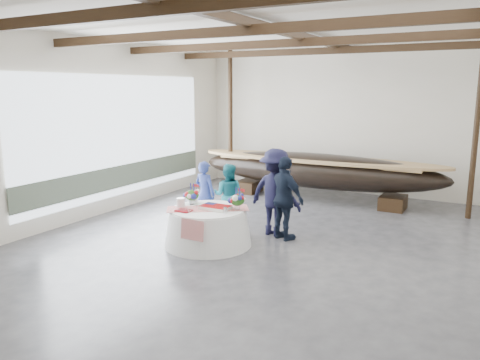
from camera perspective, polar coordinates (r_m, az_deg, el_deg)
The scene contains 13 objects.
floor at distance 9.94m, azimuth 3.73°, elevation -8.04°, with size 10.00×12.00×0.01m, color #3D3D42.
wall_back at distance 15.08m, azimuth 13.66°, elevation 6.97°, with size 10.00×0.02×4.50m, color silver.
wall_left at distance 12.40m, azimuth -17.65°, elevation 5.94°, with size 0.02×12.00×4.50m, color silver.
ceiling at distance 9.47m, azimuth 4.09°, elevation 18.63°, with size 10.00×12.00×0.01m, color white.
pavilion_structure at distance 10.12m, azimuth 5.94°, elevation 15.29°, with size 9.80×11.76×4.50m.
open_bay at distance 13.11m, azimuth -14.22°, elevation 4.51°, with size 0.03×7.00×3.20m.
longboat_display at distance 13.89m, azimuth 9.26°, elevation 1.16°, with size 7.45×1.49×1.40m.
banquet_table at distance 9.91m, azimuth -3.93°, elevation -5.71°, with size 1.83×1.83×0.79m.
tabletop_items at distance 9.89m, azimuth -3.65°, elevation -2.49°, with size 1.71×1.41×0.40m.
guest_woman_blue at distance 11.27m, azimuth -4.30°, elevation -1.61°, with size 0.57×0.37×1.56m, color navy.
guest_woman_teal at distance 11.16m, azimuth -1.45°, elevation -1.85°, with size 0.73×0.57×1.51m, color teal.
guest_man_left at distance 10.45m, azimuth 4.34°, elevation -1.51°, with size 1.26×0.73×1.96m, color black.
guest_man_right at distance 10.15m, azimuth 5.47°, elevation -2.26°, with size 1.08×0.45×1.84m, color black.
Camera 1 is at (3.96, -8.52, 3.25)m, focal length 35.00 mm.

